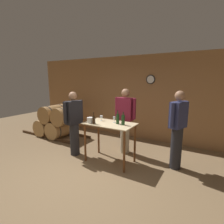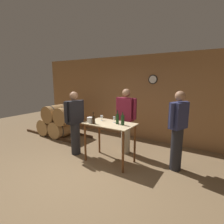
{
  "view_description": "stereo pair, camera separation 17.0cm",
  "coord_description": "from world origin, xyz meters",
  "px_view_note": "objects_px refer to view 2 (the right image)",
  "views": [
    {
      "loc": [
        2.2,
        -2.53,
        1.97
      ],
      "look_at": [
        0.16,
        0.93,
        1.2
      ],
      "focal_mm": 28.0,
      "sensor_mm": 36.0,
      "label": 1
    },
    {
      "loc": [
        2.35,
        -2.44,
        1.97
      ],
      "look_at": [
        0.16,
        0.93,
        1.2
      ],
      "focal_mm": 28.0,
      "sensor_mm": 36.0,
      "label": 2
    }
  ],
  "objects_px": {
    "wine_bottle_center": "(123,120)",
    "wine_glass_near_center": "(114,118)",
    "wine_bottle_far_left": "(94,120)",
    "person_visitor_with_scarf": "(178,129)",
    "wine_glass_near_left": "(102,117)",
    "ice_bucket": "(90,120)",
    "wine_bottle_left": "(117,119)",
    "person_host": "(126,120)",
    "person_visitor_bearded": "(75,122)"
  },
  "relations": [
    {
      "from": "wine_bottle_center",
      "to": "wine_glass_near_center",
      "type": "bearing_deg",
      "value": 163.21
    },
    {
      "from": "wine_glass_near_center",
      "to": "wine_bottle_far_left",
      "type": "bearing_deg",
      "value": -132.49
    },
    {
      "from": "ice_bucket",
      "to": "person_visitor_with_scarf",
      "type": "bearing_deg",
      "value": 20.63
    },
    {
      "from": "wine_bottle_left",
      "to": "ice_bucket",
      "type": "bearing_deg",
      "value": -155.87
    },
    {
      "from": "wine_bottle_far_left",
      "to": "person_visitor_with_scarf",
      "type": "relative_size",
      "value": 0.16
    },
    {
      "from": "wine_glass_near_center",
      "to": "person_host",
      "type": "relative_size",
      "value": 0.08
    },
    {
      "from": "wine_bottle_left",
      "to": "person_visitor_bearded",
      "type": "xyz_separation_m",
      "value": [
        -1.18,
        -0.17,
        -0.2
      ]
    },
    {
      "from": "wine_bottle_center",
      "to": "person_visitor_bearded",
      "type": "height_order",
      "value": "person_visitor_bearded"
    },
    {
      "from": "wine_glass_near_left",
      "to": "wine_bottle_center",
      "type": "bearing_deg",
      "value": -7.98
    },
    {
      "from": "wine_bottle_far_left",
      "to": "ice_bucket",
      "type": "height_order",
      "value": "wine_bottle_far_left"
    },
    {
      "from": "ice_bucket",
      "to": "person_host",
      "type": "relative_size",
      "value": 0.09
    },
    {
      "from": "person_visitor_bearded",
      "to": "person_host",
      "type": "bearing_deg",
      "value": 36.33
    },
    {
      "from": "wine_glass_near_left",
      "to": "person_visitor_with_scarf",
      "type": "distance_m",
      "value": 1.78
    },
    {
      "from": "wine_bottle_center",
      "to": "wine_glass_near_left",
      "type": "distance_m",
      "value": 0.65
    },
    {
      "from": "wine_bottle_left",
      "to": "wine_glass_near_left",
      "type": "relative_size",
      "value": 2.48
    },
    {
      "from": "wine_glass_near_left",
      "to": "wine_glass_near_center",
      "type": "relative_size",
      "value": 0.88
    },
    {
      "from": "wine_bottle_far_left",
      "to": "ice_bucket",
      "type": "distance_m",
      "value": 0.14
    },
    {
      "from": "wine_glass_near_left",
      "to": "person_host",
      "type": "distance_m",
      "value": 0.68
    },
    {
      "from": "person_host",
      "to": "wine_bottle_left",
      "type": "bearing_deg",
      "value": -79.68
    },
    {
      "from": "wine_glass_near_left",
      "to": "person_host",
      "type": "height_order",
      "value": "person_host"
    },
    {
      "from": "wine_glass_near_center",
      "to": "person_visitor_bearded",
      "type": "relative_size",
      "value": 0.09
    },
    {
      "from": "wine_bottle_left",
      "to": "wine_glass_near_center",
      "type": "distance_m",
      "value": 0.14
    },
    {
      "from": "wine_glass_near_center",
      "to": "person_visitor_with_scarf",
      "type": "distance_m",
      "value": 1.42
    },
    {
      "from": "wine_bottle_left",
      "to": "wine_glass_near_center",
      "type": "relative_size",
      "value": 2.19
    },
    {
      "from": "wine_glass_near_center",
      "to": "wine_bottle_left",
      "type": "bearing_deg",
      "value": -26.38
    },
    {
      "from": "person_host",
      "to": "person_visitor_bearded",
      "type": "xyz_separation_m",
      "value": [
        -1.07,
        -0.78,
        -0.04
      ]
    },
    {
      "from": "ice_bucket",
      "to": "wine_glass_near_left",
      "type": "bearing_deg",
      "value": 74.93
    },
    {
      "from": "wine_bottle_far_left",
      "to": "wine_bottle_left",
      "type": "relative_size",
      "value": 0.86
    },
    {
      "from": "person_host",
      "to": "person_visitor_bearded",
      "type": "distance_m",
      "value": 1.33
    },
    {
      "from": "wine_bottle_center",
      "to": "ice_bucket",
      "type": "xyz_separation_m",
      "value": [
        -0.74,
        -0.24,
        -0.05
      ]
    },
    {
      "from": "wine_bottle_far_left",
      "to": "wine_glass_near_center",
      "type": "height_order",
      "value": "wine_bottle_far_left"
    },
    {
      "from": "person_visitor_with_scarf",
      "to": "person_visitor_bearded",
      "type": "height_order",
      "value": "person_visitor_with_scarf"
    },
    {
      "from": "person_host",
      "to": "person_visitor_with_scarf",
      "type": "bearing_deg",
      "value": -7.93
    },
    {
      "from": "wine_bottle_far_left",
      "to": "person_visitor_with_scarf",
      "type": "xyz_separation_m",
      "value": [
        1.69,
        0.72,
        -0.14
      ]
    },
    {
      "from": "wine_bottle_far_left",
      "to": "wine_bottle_left",
      "type": "xyz_separation_m",
      "value": [
        0.46,
        0.3,
        0.02
      ]
    },
    {
      "from": "wine_bottle_left",
      "to": "person_host",
      "type": "xyz_separation_m",
      "value": [
        -0.11,
        0.61,
        -0.16
      ]
    },
    {
      "from": "wine_bottle_left",
      "to": "wine_glass_near_center",
      "type": "height_order",
      "value": "wine_bottle_left"
    },
    {
      "from": "wine_bottle_far_left",
      "to": "person_host",
      "type": "bearing_deg",
      "value": 69.19
    },
    {
      "from": "wine_glass_near_left",
      "to": "ice_bucket",
      "type": "relative_size",
      "value": 0.87
    },
    {
      "from": "person_visitor_with_scarf",
      "to": "wine_glass_near_center",
      "type": "bearing_deg",
      "value": -165.19
    },
    {
      "from": "wine_bottle_center",
      "to": "person_visitor_bearded",
      "type": "bearing_deg",
      "value": -173.43
    },
    {
      "from": "person_host",
      "to": "person_visitor_with_scarf",
      "type": "xyz_separation_m",
      "value": [
        1.35,
        -0.19,
        0.0
      ]
    },
    {
      "from": "wine_bottle_center",
      "to": "person_host",
      "type": "bearing_deg",
      "value": 112.39
    },
    {
      "from": "ice_bucket",
      "to": "person_host",
      "type": "xyz_separation_m",
      "value": [
        0.48,
        0.87,
        -0.11
      ]
    },
    {
      "from": "wine_glass_near_center",
      "to": "person_visitor_with_scarf",
      "type": "relative_size",
      "value": 0.08
    },
    {
      "from": "wine_bottle_center",
      "to": "wine_glass_near_center",
      "type": "distance_m",
      "value": 0.29
    },
    {
      "from": "wine_bottle_far_left",
      "to": "person_host",
      "type": "xyz_separation_m",
      "value": [
        0.35,
        0.91,
        -0.14
      ]
    },
    {
      "from": "wine_bottle_left",
      "to": "person_visitor_with_scarf",
      "type": "distance_m",
      "value": 1.32
    },
    {
      "from": "wine_bottle_left",
      "to": "wine_bottle_center",
      "type": "bearing_deg",
      "value": -7.71
    },
    {
      "from": "wine_bottle_far_left",
      "to": "wine_glass_near_left",
      "type": "distance_m",
      "value": 0.37
    }
  ]
}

